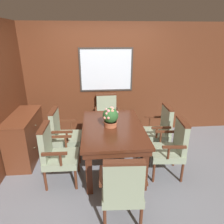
{
  "coord_description": "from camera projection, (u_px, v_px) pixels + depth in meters",
  "views": [
    {
      "loc": [
        -0.23,
        -2.86,
        2.16
      ],
      "look_at": [
        0.06,
        0.31,
        0.95
      ],
      "focal_mm": 32.0,
      "sensor_mm": 36.0,
      "label": 1
    }
  ],
  "objects": [
    {
      "name": "potted_plant",
      "position": [
        110.0,
        117.0,
        3.28
      ],
      "size": [
        0.26,
        0.27,
        0.33
      ],
      "color": "#B2603D",
      "rests_on": "dining_table"
    },
    {
      "name": "dining_table",
      "position": [
        113.0,
        132.0,
        3.37
      ],
      "size": [
        1.01,
        1.52,
        0.75
      ],
      "color": "#4C2314",
      "rests_on": "ground_plane"
    },
    {
      "name": "chair_right_far",
      "position": [
        159.0,
        129.0,
        3.8
      ],
      "size": [
        0.52,
        0.54,
        0.96
      ],
      "rotation": [
        0.0,
        0.0,
        -1.59
      ],
      "color": "#562B19",
      "rests_on": "ground_plane"
    },
    {
      "name": "ground_plane",
      "position": [
        110.0,
        170.0,
        3.45
      ],
      "size": [
        14.0,
        14.0,
        0.0
      ],
      "primitive_type": "plane",
      "color": "gray"
    },
    {
      "name": "chair_left_far",
      "position": [
        63.0,
        133.0,
        3.64
      ],
      "size": [
        0.53,
        0.55,
        0.96
      ],
      "rotation": [
        0.0,
        0.0,
        1.52
      ],
      "color": "#562B19",
      "rests_on": "ground_plane"
    },
    {
      "name": "sideboard_cabinet",
      "position": [
        25.0,
        137.0,
        3.67
      ],
      "size": [
        0.44,
        1.1,
        0.86
      ],
      "color": "brown",
      "rests_on": "ground_plane"
    },
    {
      "name": "wall_back",
      "position": [
        104.0,
        81.0,
        4.48
      ],
      "size": [
        7.2,
        0.08,
        2.45
      ],
      "color": "#5B2D19",
      "rests_on": "ground_plane"
    },
    {
      "name": "chair_right_near",
      "position": [
        171.0,
        147.0,
        3.19
      ],
      "size": [
        0.55,
        0.56,
        0.96
      ],
      "rotation": [
        0.0,
        0.0,
        -1.66
      ],
      "color": "#562B19",
      "rests_on": "ground_plane"
    },
    {
      "name": "chair_head_far",
      "position": [
        107.0,
        115.0,
        4.48
      ],
      "size": [
        0.55,
        0.53,
        0.96
      ],
      "rotation": [
        0.0,
        0.0,
        0.05
      ],
      "color": "#562B19",
      "rests_on": "ground_plane"
    },
    {
      "name": "chair_head_near",
      "position": [
        122.0,
        187.0,
        2.33
      ],
      "size": [
        0.55,
        0.53,
        0.96
      ],
      "rotation": [
        0.0,
        0.0,
        3.09
      ],
      "color": "#562B19",
      "rests_on": "ground_plane"
    },
    {
      "name": "chair_left_near",
      "position": [
        56.0,
        153.0,
        3.02
      ],
      "size": [
        0.52,
        0.54,
        0.96
      ],
      "rotation": [
        0.0,
        0.0,
        1.55
      ],
      "color": "#562B19",
      "rests_on": "ground_plane"
    }
  ]
}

